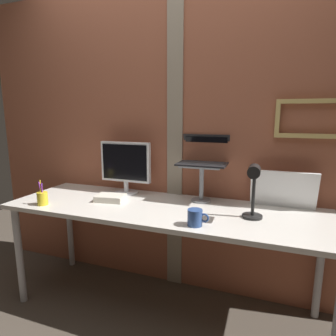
# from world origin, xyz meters

# --- Properties ---
(ground_plane) EXTENTS (6.00, 6.00, 0.00)m
(ground_plane) POSITION_xyz_m (0.00, 0.00, 0.00)
(ground_plane) COLOR #4C4238
(brick_wall_back) EXTENTS (3.47, 0.16, 2.33)m
(brick_wall_back) POSITION_xyz_m (0.00, 0.35, 1.17)
(brick_wall_back) COLOR #9E563D
(brick_wall_back) RESTS_ON ground_plane
(desk) EXTENTS (2.16, 0.68, 0.77)m
(desk) POSITION_xyz_m (0.01, -0.04, 0.70)
(desk) COLOR silver
(desk) RESTS_ON ground_plane
(monitor) EXTENTS (0.41, 0.18, 0.41)m
(monitor) POSITION_xyz_m (-0.38, 0.17, 1.00)
(monitor) COLOR white
(monitor) RESTS_ON desk
(laptop_stand) EXTENTS (0.28, 0.22, 0.26)m
(laptop_stand) POSITION_xyz_m (0.22, 0.17, 0.94)
(laptop_stand) COLOR gray
(laptop_stand) RESTS_ON desk
(laptop) EXTENTS (0.34, 0.28, 0.21)m
(laptop) POSITION_xyz_m (0.22, 0.24, 1.09)
(laptop) COLOR black
(laptop) RESTS_ON laptop_stand
(whiteboard_panel) EXTENTS (0.41, 0.08, 0.26)m
(whiteboard_panel) POSITION_xyz_m (0.76, 0.21, 0.89)
(whiteboard_panel) COLOR white
(whiteboard_panel) RESTS_ON desk
(desk_lamp) EXTENTS (0.12, 0.20, 0.34)m
(desk_lamp) POSITION_xyz_m (0.59, -0.10, 0.97)
(desk_lamp) COLOR black
(desk_lamp) RESTS_ON desk
(pen_cup) EXTENTS (0.07, 0.07, 0.18)m
(pen_cup) POSITION_xyz_m (-0.79, -0.28, 0.81)
(pen_cup) COLOR yellow
(pen_cup) RESTS_ON desk
(coffee_mug) EXTENTS (0.12, 0.08, 0.09)m
(coffee_mug) POSITION_xyz_m (0.30, -0.28, 0.81)
(coffee_mug) COLOR #2D4C8C
(coffee_mug) RESTS_ON desk
(paper_clutter_stack) EXTENTS (0.22, 0.17, 0.04)m
(paper_clutter_stack) POSITION_xyz_m (-0.40, -0.04, 0.79)
(paper_clutter_stack) COLOR silver
(paper_clutter_stack) RESTS_ON desk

